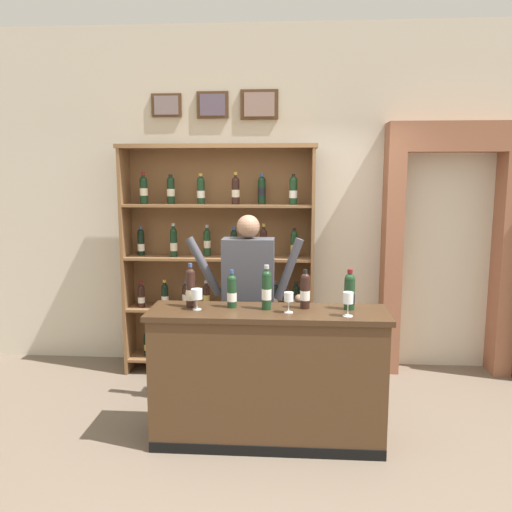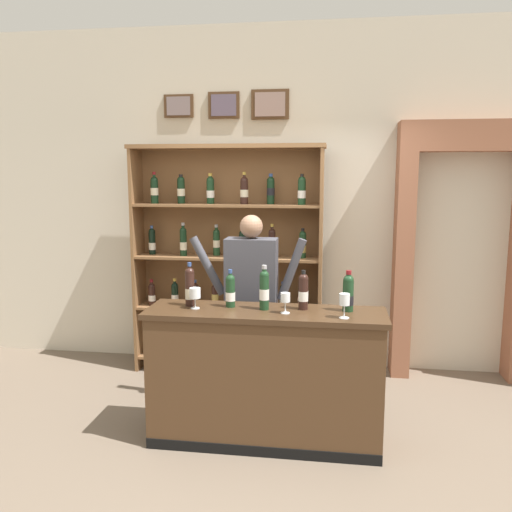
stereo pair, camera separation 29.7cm
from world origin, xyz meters
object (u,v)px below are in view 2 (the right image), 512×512
tasting_bottle_grappa (303,291)px  tasting_bottle_super_tuscan (348,293)px  tasting_bottle_riserva (190,287)px  wine_shelf (228,253)px  tasting_bottle_bianco (264,289)px  wine_glass_right (195,294)px  wine_glass_left (285,299)px  shopkeeper (251,291)px  wine_glass_center (344,300)px  tasting_bottle_prosecco (230,290)px  tasting_counter (265,377)px

tasting_bottle_grappa → tasting_bottle_super_tuscan: size_ratio=0.97×
tasting_bottle_riserva → wine_shelf: bearing=89.1°
tasting_bottle_super_tuscan → tasting_bottle_bianco: bearing=-176.1°
tasting_bottle_bianco → wine_glass_right: tasting_bottle_bianco is taller
wine_glass_left → tasting_bottle_bianco: bearing=152.3°
tasting_bottle_riserva → tasting_bottle_bianco: size_ratio=1.00×
shopkeeper → wine_glass_center: shopkeeper is taller
wine_shelf → tasting_bottle_grappa: size_ratio=7.81×
tasting_bottle_grappa → wine_glass_left: size_ratio=1.94×
tasting_bottle_super_tuscan → wine_glass_left: tasting_bottle_super_tuscan is taller
wine_shelf → tasting_bottle_bianco: 1.49m
shopkeeper → tasting_bottle_prosecco: shopkeeper is taller
tasting_counter → shopkeeper: (-0.19, 0.58, 0.52)m
tasting_counter → tasting_bottle_bianco: 0.66m
tasting_bottle_grappa → shopkeeper: bearing=132.5°
tasting_bottle_riserva → tasting_bottle_prosecco: bearing=1.7°
wine_glass_center → wine_glass_right: bearing=174.3°
tasting_counter → tasting_bottle_grappa: (0.27, 0.08, 0.64)m
shopkeeper → tasting_bottle_grappa: (0.46, -0.51, 0.13)m
tasting_bottle_riserva → tasting_bottle_super_tuscan: tasting_bottle_riserva is taller
tasting_bottle_super_tuscan → wine_glass_left: bearing=-164.0°
wine_shelf → tasting_bottle_bianco: wine_shelf is taller
tasting_counter → tasting_bottle_riserva: tasting_bottle_riserva is taller
tasting_bottle_grappa → wine_glass_right: tasting_bottle_grappa is taller
wine_glass_center → tasting_counter: bearing=167.7°
wine_glass_left → shopkeeper: bearing=118.3°
tasting_bottle_bianco → shopkeeper: bearing=108.2°
tasting_bottle_prosecco → tasting_bottle_grappa: bearing=0.8°
tasting_counter → tasting_bottle_riserva: (-0.58, 0.06, 0.65)m
tasting_bottle_riserva → wine_glass_left: size_ratio=2.21×
wine_shelf → shopkeeper: 0.93m
tasting_bottle_prosecco → wine_glass_right: 0.26m
wine_shelf → shopkeeper: bearing=-66.6°
tasting_bottle_prosecco → tasting_bottle_bianco: (0.26, -0.04, 0.03)m
wine_shelf → wine_glass_left: wine_shelf is taller
tasting_bottle_prosecco → wine_glass_left: tasting_bottle_prosecco is taller
tasting_bottle_bianco → wine_glass_center: 0.60m
wine_shelf → wine_glass_center: wine_shelf is taller
tasting_bottle_grappa → wine_glass_center: 0.36m
shopkeeper → tasting_bottle_bianco: (0.18, -0.55, 0.14)m
tasting_counter → tasting_bottle_prosecco: 0.69m
tasting_counter → shopkeeper: 0.80m
wine_glass_right → wine_shelf: bearing=91.5°
tasting_counter → shopkeeper: shopkeeper is taller
tasting_bottle_grappa → tasting_bottle_prosecco: bearing=-179.2°
wine_shelf → shopkeeper: (0.36, -0.84, -0.18)m
tasting_bottle_riserva → shopkeeper: bearing=53.7°
tasting_bottle_prosecco → wine_glass_left: 0.44m
tasting_bottle_super_tuscan → tasting_bottle_riserva: bearing=-179.5°
tasting_bottle_prosecco → wine_glass_center: 0.86m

